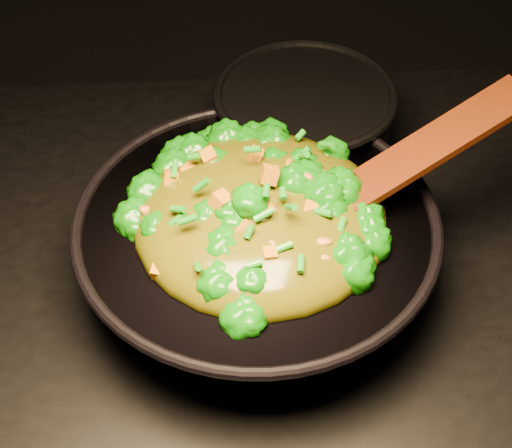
{
  "coord_description": "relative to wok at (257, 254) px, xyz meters",
  "views": [
    {
      "loc": [
        -0.03,
        -0.55,
        1.62
      ],
      "look_at": [
        0.01,
        0.04,
        0.99
      ],
      "focal_mm": 55.0,
      "sensor_mm": 36.0,
      "label": 1
    }
  ],
  "objects": [
    {
      "name": "spatula",
      "position": [
        0.14,
        0.01,
        0.11
      ],
      "size": [
        0.3,
        0.15,
        0.13
      ],
      "primitive_type": "cube",
      "rotation": [
        0.0,
        -0.38,
        0.34
      ],
      "color": "#351406",
      "rests_on": "wok"
    },
    {
      "name": "wok",
      "position": [
        0.0,
        0.0,
        0.0
      ],
      "size": [
        0.46,
        0.46,
        0.11
      ],
      "primitive_type": null,
      "rotation": [
        0.0,
        0.0,
        -0.19
      ],
      "color": "black",
      "rests_on": "stovetop"
    },
    {
      "name": "back_pot",
      "position": [
        0.08,
        0.21,
        0.01
      ],
      "size": [
        0.24,
        0.24,
        0.13
      ],
      "primitive_type": "cylinder",
      "rotation": [
        0.0,
        0.0,
        -0.09
      ],
      "color": "black",
      "rests_on": "stovetop"
    },
    {
      "name": "stir_fry",
      "position": [
        0.0,
        -0.0,
        0.1
      ],
      "size": [
        0.28,
        0.28,
        0.1
      ],
      "primitive_type": null,
      "rotation": [
        0.0,
        0.0,
        -0.02
      ],
      "color": "#126E07",
      "rests_on": "wok"
    }
  ]
}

